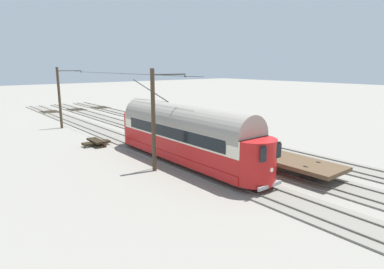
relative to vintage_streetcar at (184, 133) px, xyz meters
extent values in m
plane|color=gray|center=(-4.03, -2.80, -2.25)|extent=(220.00, 220.00, 0.00)
cube|color=slate|center=(-8.06, -2.80, -2.20)|extent=(2.80, 80.00, 0.10)
cube|color=#59544C|center=(-7.34, -2.80, -2.11)|extent=(0.07, 80.00, 0.08)
cube|color=#59544C|center=(-8.78, -2.80, -2.11)|extent=(0.07, 80.00, 0.08)
cube|color=#2D2316|center=(-8.06, -34.80, -2.15)|extent=(2.50, 0.24, 0.08)
cube|color=#2D2316|center=(-8.06, -34.15, -2.15)|extent=(2.50, 0.24, 0.08)
cube|color=#2D2316|center=(-8.06, -33.50, -2.15)|extent=(2.50, 0.24, 0.08)
cube|color=#2D2316|center=(-8.06, -32.85, -2.15)|extent=(2.50, 0.24, 0.08)
cube|color=#2D2316|center=(-8.06, -32.20, -2.15)|extent=(2.50, 0.24, 0.08)
cube|color=slate|center=(-4.03, -2.80, -2.20)|extent=(2.80, 80.00, 0.10)
cube|color=#59544C|center=(-3.31, -2.80, -2.11)|extent=(0.07, 80.00, 0.08)
cube|color=#59544C|center=(-4.75, -2.80, -2.11)|extent=(0.07, 80.00, 0.08)
cube|color=#2D2316|center=(-4.03, -34.80, -2.15)|extent=(2.50, 0.24, 0.08)
cube|color=#2D2316|center=(-4.03, -34.15, -2.15)|extent=(2.50, 0.24, 0.08)
cube|color=#2D2316|center=(-4.03, -33.50, -2.15)|extent=(2.50, 0.24, 0.08)
cube|color=#2D2316|center=(-4.03, -32.85, -2.15)|extent=(2.50, 0.24, 0.08)
cube|color=#2D2316|center=(-4.03, -32.20, -2.15)|extent=(2.50, 0.24, 0.08)
cube|color=slate|center=(0.00, -2.80, -2.20)|extent=(2.80, 80.00, 0.10)
cube|color=#59544C|center=(0.72, -2.80, -2.11)|extent=(0.07, 80.00, 0.08)
cube|color=#59544C|center=(-0.72, -2.80, -2.11)|extent=(0.07, 80.00, 0.08)
cube|color=#2D2316|center=(0.00, -34.80, -2.15)|extent=(2.50, 0.24, 0.08)
cube|color=#2D2316|center=(0.00, -34.15, -2.15)|extent=(2.50, 0.24, 0.08)
cube|color=#2D2316|center=(0.00, -33.50, -2.15)|extent=(2.50, 0.24, 0.08)
cube|color=#2D2316|center=(0.00, -32.85, -2.15)|extent=(2.50, 0.24, 0.08)
cube|color=#2D2316|center=(0.00, -32.20, -2.15)|extent=(2.50, 0.24, 0.08)
cube|color=red|center=(0.00, -0.01, -1.55)|extent=(2.65, 13.10, 0.55)
cube|color=red|center=(0.00, -0.01, -0.80)|extent=(2.55, 13.10, 0.95)
cube|color=beige|center=(0.00, -0.01, 0.20)|extent=(2.55, 13.10, 1.05)
cylinder|color=gray|center=(0.00, -0.01, 0.73)|extent=(2.65, 12.84, 2.65)
cylinder|color=red|center=(0.00, 6.49, -0.55)|extent=(2.55, 2.55, 2.55)
cylinder|color=red|center=(0.00, -6.51, -0.55)|extent=(2.55, 2.55, 2.55)
cube|color=black|center=(0.00, 7.63, 0.47)|extent=(1.63, 0.08, 0.36)
cube|color=black|center=(0.00, 7.67, 0.15)|extent=(1.73, 0.06, 0.80)
cube|color=black|center=(1.30, -0.01, 0.20)|extent=(0.04, 11.00, 0.80)
cube|color=black|center=(-1.29, -0.01, 0.20)|extent=(0.04, 11.00, 0.80)
cylinder|color=silver|center=(0.00, 7.76, -0.80)|extent=(0.24, 0.06, 0.24)
cube|color=gray|center=(0.00, 7.69, -1.72)|extent=(1.94, 0.12, 0.20)
cylinder|color=black|center=(0.00, -4.58, 2.80)|extent=(0.07, 5.24, 1.56)
cylinder|color=black|center=(0.72, 4.19, -1.69)|extent=(0.10, 0.76, 0.76)
cylinder|color=black|center=(-0.72, 4.19, -1.69)|extent=(0.10, 0.76, 0.76)
cylinder|color=black|center=(0.72, -4.20, -1.69)|extent=(0.10, 0.76, 0.76)
cylinder|color=black|center=(-0.72, -4.20, -1.69)|extent=(0.10, 0.76, 0.76)
cube|color=brown|center=(-4.03, 3.40, -1.40)|extent=(2.80, 12.46, 0.25)
cube|color=#33281E|center=(-4.03, -2.64, -0.87)|extent=(2.80, 0.10, 0.80)
cylinder|color=black|center=(-4.75, -0.97, -1.65)|extent=(0.10, 0.84, 0.84)
cylinder|color=black|center=(-3.31, -0.97, -1.65)|extent=(0.10, 0.84, 0.84)
cylinder|color=black|center=(-4.75, 7.76, -1.65)|extent=(0.10, 0.84, 0.84)
cylinder|color=black|center=(-3.31, 7.76, -1.65)|extent=(0.10, 0.84, 0.84)
cylinder|color=#423323|center=(2.66, -19.48, 1.16)|extent=(0.28, 0.28, 6.83)
cylinder|color=#2D2D2D|center=(1.33, -19.48, 4.18)|extent=(2.66, 0.10, 0.10)
sphere|color=#334733|center=(0.00, -19.48, 4.03)|extent=(0.16, 0.16, 0.16)
cylinder|color=#423323|center=(2.66, 0.11, 1.16)|extent=(0.28, 0.28, 6.83)
cylinder|color=#2D2D2D|center=(1.33, 0.11, 4.18)|extent=(2.66, 0.10, 0.10)
sphere|color=#334733|center=(0.00, 0.11, 4.03)|extent=(0.16, 0.16, 0.16)
cylinder|color=black|center=(0.00, -9.68, 4.03)|extent=(0.03, 23.59, 0.03)
cylinder|color=black|center=(1.33, -19.48, 4.18)|extent=(2.66, 0.02, 0.02)
cube|color=#2D2316|center=(2.60, -9.15, -2.16)|extent=(0.24, 2.40, 0.18)
cube|color=#2D2316|center=(2.90, -9.15, -2.16)|extent=(0.24, 2.40, 0.18)
cube|color=#2D2316|center=(3.20, -9.15, -2.16)|extent=(0.24, 2.40, 0.18)
cube|color=#2D2316|center=(2.90, -9.45, -1.98)|extent=(2.40, 0.24, 0.18)
cube|color=#2D2316|center=(2.90, -9.15, -1.98)|extent=(2.40, 0.24, 0.18)
cube|color=#2D2316|center=(2.90, -8.85, -1.98)|extent=(2.40, 0.24, 0.18)
cube|color=#2D2316|center=(2.60, -9.15, -1.80)|extent=(0.24, 2.40, 0.18)
cube|color=#2D2316|center=(2.90, -9.15, -1.80)|extent=(0.24, 2.40, 0.18)
cube|color=#2D2316|center=(3.20, -9.15, -1.80)|extent=(0.24, 2.40, 0.18)
camera|label=1|loc=(13.94, 18.18, 4.77)|focal=30.47mm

